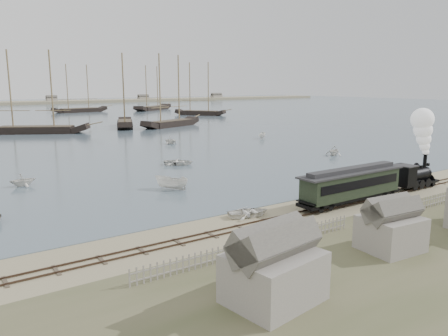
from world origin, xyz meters
TOP-DOWN VIEW (x-y plane):
  - ground at (0.00, 0.00)m, footprint 600.00×600.00m
  - rail_track at (0.00, -2.00)m, footprint 120.00×1.80m
  - picket_fence_west at (-6.50, -7.00)m, footprint 19.00×0.10m
  - picket_fence_east at (12.50, -7.50)m, footprint 15.00×0.10m
  - shed_left at (-10.00, -13.00)m, footprint 5.00×4.00m
  - shed_mid at (2.00, -12.00)m, footprint 4.00×3.50m
  - locomotive at (21.90, -2.00)m, footprint 7.11×2.65m
  - passenger_coach at (9.78, -2.00)m, footprint 13.21×2.55m
  - beached_dinghy at (-1.48, 0.31)m, footprint 3.59×4.41m
  - rowboat_1 at (-16.26, 24.62)m, footprint 2.74×3.10m
  - rowboat_2 at (-2.59, 13.31)m, footprint 4.07×3.68m
  - rowboat_3 at (5.46, 26.40)m, footprint 5.08×5.33m
  - rowboat_4 at (31.25, 19.34)m, footprint 3.63×3.88m
  - rowboat_5 at (35.76, 43.81)m, footprint 3.22×3.46m
  - rowboat_7 at (15.13, 47.50)m, footprint 3.75×3.48m
  - schooner_2 at (-2.85, 83.22)m, footprint 24.60×16.80m
  - schooner_3 at (20.82, 85.54)m, footprint 11.21×19.45m
  - schooner_4 at (32.25, 79.81)m, footprint 21.07×12.24m
  - schooner_5 at (62.48, 113.78)m, footprint 15.35×18.67m
  - schooner_8 at (29.68, 157.55)m, footprint 23.28×7.45m
  - schooner_9 at (62.20, 154.78)m, footprint 24.60×19.41m

SIDE VIEW (x-z plane):
  - ground at x=0.00m, z-range 0.00..0.00m
  - picket_fence_west at x=-6.50m, z-range -0.60..0.60m
  - picket_fence_east at x=12.50m, z-range -0.60..0.60m
  - shed_left at x=-10.00m, z-range -2.05..2.05m
  - shed_mid at x=2.00m, z-range -1.80..1.80m
  - rail_track at x=0.00m, z-range -0.04..0.12m
  - beached_dinghy at x=-1.48m, z-range 0.00..0.80m
  - rowboat_3 at x=5.46m, z-range 0.06..0.96m
  - rowboat_5 at x=35.76m, z-range 0.06..1.39m
  - rowboat_1 at x=-16.26m, z-range 0.06..1.58m
  - rowboat_2 at x=-2.59m, z-range 0.06..1.61m
  - rowboat_7 at x=15.13m, z-range 0.06..1.68m
  - rowboat_4 at x=31.25m, z-range 0.06..1.72m
  - passenger_coach at x=9.78m, z-range 0.43..3.64m
  - locomotive at x=21.90m, z-range -0.33..8.53m
  - schooner_2 at x=-2.85m, z-range 0.06..20.06m
  - schooner_3 at x=20.82m, z-range 0.06..20.06m
  - schooner_4 at x=32.25m, z-range 0.06..20.06m
  - schooner_5 at x=62.48m, z-range 0.06..20.06m
  - schooner_8 at x=29.68m, z-range 0.06..20.06m
  - schooner_9 at x=62.20m, z-range 0.06..20.06m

